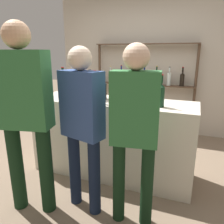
# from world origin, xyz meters

# --- Properties ---
(ground_plane) EXTENTS (16.00, 16.00, 0.00)m
(ground_plane) POSITION_xyz_m (0.00, 0.00, 0.00)
(ground_plane) COLOR #7A6651
(bar_counter) EXTENTS (2.02, 0.61, 0.98)m
(bar_counter) POSITION_xyz_m (0.00, 0.00, 0.49)
(bar_counter) COLOR beige
(bar_counter) RESTS_ON ground_plane
(back_wall) EXTENTS (3.62, 0.12, 2.80)m
(back_wall) POSITION_xyz_m (0.00, 1.91, 1.40)
(back_wall) COLOR #B2A899
(back_wall) RESTS_ON ground_plane
(back_shelf) EXTENTS (1.92, 0.18, 1.70)m
(back_shelf) POSITION_xyz_m (0.02, 1.73, 1.12)
(back_shelf) COLOR #4C3828
(back_shelf) RESTS_ON ground_plane
(counter_bottle_0) EXTENTS (0.08, 0.08, 0.38)m
(counter_bottle_0) POSITION_xyz_m (-0.14, -0.19, 1.13)
(counter_bottle_0) COLOR brown
(counter_bottle_0) RESTS_ON bar_counter
(counter_bottle_1) EXTENTS (0.08, 0.08, 0.36)m
(counter_bottle_1) POSITION_xyz_m (-0.35, 0.10, 1.13)
(counter_bottle_1) COLOR brown
(counter_bottle_1) RESTS_ON bar_counter
(counter_bottle_2) EXTENTS (0.08, 0.08, 0.34)m
(counter_bottle_2) POSITION_xyz_m (-0.02, 0.11, 1.11)
(counter_bottle_2) COLOR black
(counter_bottle_2) RESTS_ON bar_counter
(counter_bottle_3) EXTENTS (0.07, 0.07, 0.33)m
(counter_bottle_3) POSITION_xyz_m (0.16, -0.19, 1.11)
(counter_bottle_3) COLOR black
(counter_bottle_3) RESTS_ON bar_counter
(counter_bottle_4) EXTENTS (0.08, 0.08, 0.39)m
(counter_bottle_4) POSITION_xyz_m (-0.68, -0.01, 1.13)
(counter_bottle_4) COLOR black
(counter_bottle_4) RESTS_ON bar_counter
(counter_bottle_5) EXTENTS (0.08, 0.08, 0.35)m
(counter_bottle_5) POSITION_xyz_m (0.60, -0.11, 1.12)
(counter_bottle_5) COLOR black
(counter_bottle_5) RESTS_ON bar_counter
(wine_glass) EXTENTS (0.08, 0.08, 0.16)m
(wine_glass) POSITION_xyz_m (0.25, 0.05, 1.11)
(wine_glass) COLOR silver
(wine_glass) RESTS_ON bar_counter
(ice_bucket) EXTENTS (0.23, 0.23, 0.20)m
(ice_bucket) POSITION_xyz_m (-0.19, 0.01, 1.08)
(ice_bucket) COLOR black
(ice_bucket) RESTS_ON bar_counter
(customer_left) EXTENTS (0.52, 0.32, 1.81)m
(customer_left) POSITION_xyz_m (-0.50, -0.93, 1.06)
(customer_left) COLOR black
(customer_left) RESTS_ON ground_plane
(customer_center) EXTENTS (0.45, 0.28, 1.61)m
(customer_center) POSITION_xyz_m (-0.02, -0.73, 0.95)
(customer_center) COLOR #121C33
(customer_center) RESTS_ON ground_plane
(customer_right) EXTENTS (0.42, 0.23, 1.63)m
(customer_right) POSITION_xyz_m (0.49, -0.74, 0.97)
(customer_right) COLOR black
(customer_right) RESTS_ON ground_plane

